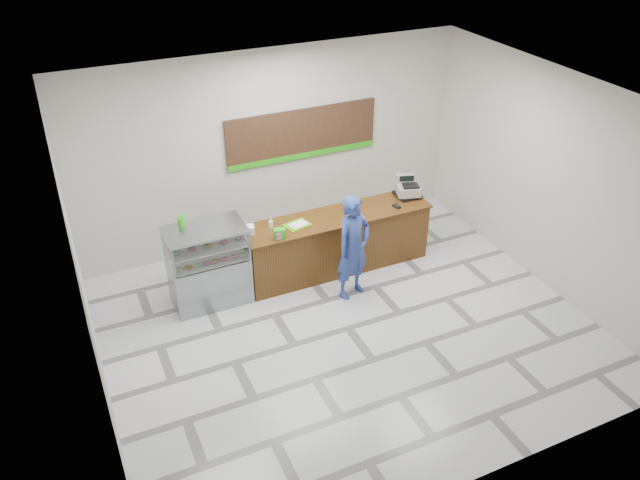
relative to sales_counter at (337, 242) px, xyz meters
name	(u,v)px	position (x,y,z in m)	size (l,w,h in m)	color
floor	(348,328)	(-0.55, -1.55, -0.52)	(7.00, 7.00, 0.00)	silver
back_wall	(273,149)	(-0.55, 1.45, 1.23)	(7.00, 7.00, 0.00)	beige
ceiling	(355,106)	(-0.55, -1.55, 2.98)	(7.00, 7.00, 0.00)	silver
sales_counter	(337,242)	(0.00, 0.00, 0.00)	(3.26, 0.76, 1.03)	#5E3610
display_case	(208,265)	(-2.22, 0.00, 0.16)	(1.22, 0.72, 1.33)	gray
menu_board	(303,135)	(0.00, 1.41, 1.42)	(2.80, 0.06, 0.90)	black
cash_register	(408,189)	(1.42, 0.13, 0.65)	(0.50, 0.51, 0.37)	black
card_terminal	(396,206)	(1.04, -0.16, 0.53)	(0.07, 0.14, 0.04)	black
serving_tray	(297,225)	(-0.72, -0.02, 0.52)	(0.45, 0.37, 0.02)	#5AAF0E
napkin_box	(249,230)	(-1.50, 0.07, 0.58)	(0.15, 0.15, 0.13)	white
straw_cup	(271,224)	(-1.12, 0.11, 0.57)	(0.07, 0.07, 0.11)	silver
promo_box	(279,234)	(-1.12, -0.26, 0.59)	(0.18, 0.12, 0.16)	#26A313
donut_decal	(360,217)	(0.32, -0.20, 0.52)	(0.16, 0.16, 0.00)	#D8659C
green_cup_left	(182,220)	(-2.49, 0.26, 0.89)	(0.10, 0.10, 0.15)	#26A313
green_cup_right	(181,222)	(-2.51, 0.22, 0.89)	(0.10, 0.10, 0.15)	#26A313
customer	(353,247)	(-0.09, -0.77, 0.37)	(0.64, 0.42, 1.77)	navy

